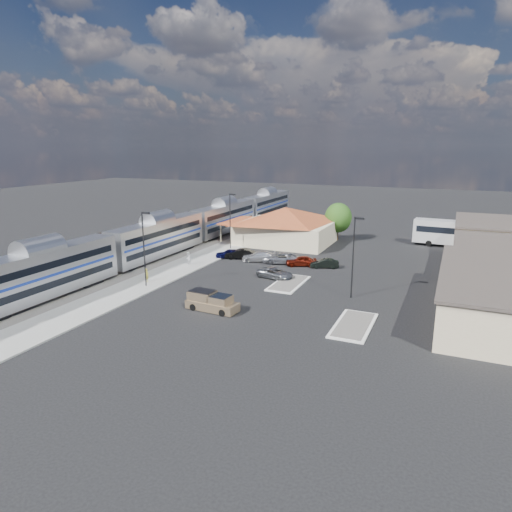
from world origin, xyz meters
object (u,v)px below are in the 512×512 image
at_px(pickup_truck, 212,302).
at_px(coach_bus, 457,232).
at_px(station_depot, 285,225).
at_px(suv, 275,273).

xyz_separation_m(pickup_truck, coach_bus, (22.16, 42.06, 1.59)).
relative_size(station_depot, coach_bus, 1.36).
bearing_deg(pickup_truck, coach_bus, -23.79).
height_order(station_depot, suv, station_depot).
xyz_separation_m(pickup_truck, suv, (1.58, 13.31, -0.23)).
xyz_separation_m(station_depot, suv, (6.15, -20.39, -2.47)).
distance_m(suv, coach_bus, 35.40).
relative_size(pickup_truck, coach_bus, 0.41).
relative_size(suv, coach_bus, 0.35).
height_order(station_depot, pickup_truck, station_depot).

